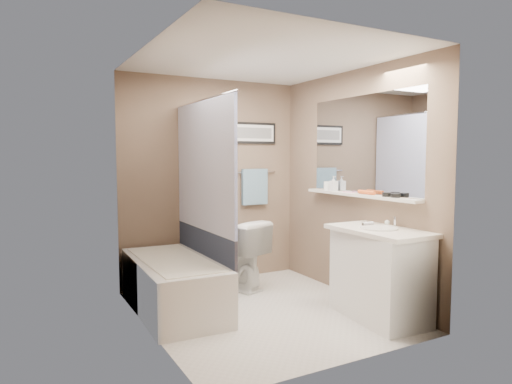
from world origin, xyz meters
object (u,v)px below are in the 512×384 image
glass_jar (327,186)px  vanity (379,276)px  candle_bowl_near (395,195)px  toilet (235,254)px  soap_bottle (333,184)px  hair_brush_front (367,192)px  candle_bowl_far (387,195)px  bathtub (174,285)px

glass_jar → vanity: bearing=-100.1°
vanity → candle_bowl_near: bearing=7.6°
toilet → soap_bottle: size_ratio=4.85×
hair_brush_front → soap_bottle: (0.00, 0.53, 0.06)m
vanity → glass_jar: (0.19, 1.04, 0.77)m
candle_bowl_near → soap_bottle: size_ratio=0.56×
toilet → glass_jar: (0.93, -0.47, 0.77)m
hair_brush_front → candle_bowl_near: bearing=-90.0°
hair_brush_front → candle_bowl_far: bearing=-90.0°
soap_bottle → glass_jar: bearing=90.0°
toilet → vanity: vanity is taller
bathtub → candle_bowl_near: candle_bowl_near is taller
toilet → vanity: 1.68m
bathtub → vanity: vanity is taller
hair_brush_front → soap_bottle: bearing=90.0°
bathtub → candle_bowl_near: 2.28m
hair_brush_front → soap_bottle: size_ratio=1.36×
soap_bottle → candle_bowl_far: bearing=-90.0°
hair_brush_front → glass_jar: size_ratio=2.20×
bathtub → toilet: (0.86, 0.39, 0.14)m
toilet → glass_jar: bearing=134.2°
toilet → candle_bowl_near: (0.93, -1.50, 0.74)m
glass_jar → soap_bottle: bearing=-90.0°
hair_brush_front → glass_jar: (0.00, 0.64, 0.03)m
candle_bowl_near → candle_bowl_far: same height
bathtub → toilet: toilet is taller
vanity → toilet: bearing=121.4°
vanity → glass_jar: bearing=85.0°
candle_bowl_near → glass_jar: (0.00, 1.03, 0.03)m
bathtub → toilet: 0.95m
bathtub → glass_jar: (1.79, -0.08, 0.92)m
candle_bowl_far → glass_jar: (0.00, 0.92, 0.03)m
vanity → candle_bowl_far: bearing=37.5°
bathtub → soap_bottle: 2.03m
vanity → soap_bottle: size_ratio=5.57×
hair_brush_front → toilet: bearing=129.9°
toilet → soap_bottle: 1.36m
vanity → candle_bowl_far: size_ratio=10.00×
bathtub → candle_bowl_near: bearing=-30.0°
candle_bowl_near → candle_bowl_far: 0.11m
candle_bowl_far → soap_bottle: bearing=90.0°
candle_bowl_far → hair_brush_front: 0.28m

